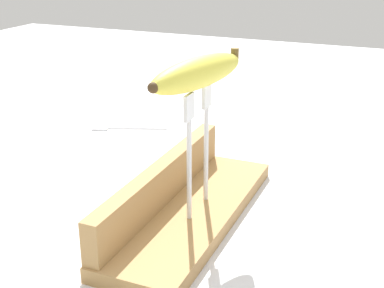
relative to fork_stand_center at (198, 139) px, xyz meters
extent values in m
plane|color=silver|center=(0.00, 0.01, -0.13)|extent=(3.00, 3.00, 0.00)
cube|color=#A87F4C|center=(0.00, 0.01, -0.12)|extent=(0.40, 0.12, 0.02)
cube|color=#A87F4C|center=(0.00, 0.06, -0.08)|extent=(0.39, 0.02, 0.06)
cylinder|color=silver|center=(-0.03, 0.00, -0.04)|extent=(0.01, 0.01, 0.15)
cube|color=silver|center=(-0.03, 0.00, 0.06)|extent=(0.03, 0.01, 0.04)
cylinder|color=silver|center=(0.03, 0.00, -0.04)|extent=(0.01, 0.01, 0.15)
cube|color=silver|center=(0.03, 0.00, 0.06)|extent=(0.03, 0.01, 0.04)
ellipsoid|color=#DBD147|center=(0.00, 0.00, 0.09)|extent=(0.20, 0.08, 0.04)
cylinder|color=brown|center=(0.09, -0.02, 0.10)|extent=(0.01, 0.01, 0.02)
sphere|color=#3F2D19|center=(-0.09, 0.02, 0.09)|extent=(0.01, 0.01, 0.01)
cylinder|color=silver|center=(0.33, 0.28, -0.13)|extent=(0.06, 0.12, 0.01)
cube|color=silver|center=(0.30, 0.36, -0.13)|extent=(0.04, 0.04, 0.01)
camera|label=1|loc=(-0.65, -0.27, 0.26)|focal=49.84mm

